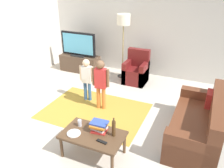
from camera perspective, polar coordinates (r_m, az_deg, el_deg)
The scene contains 16 objects.
ground at distance 4.69m, azimuth -3.05°, elevation -10.11°, with size 7.80×7.80×0.00m, color beige.
wall_back at distance 6.75m, azimuth 8.59°, elevation 13.50°, with size 6.00×0.12×2.70m, color silver.
area_rug at distance 5.13m, azimuth -4.29°, elevation -6.59°, with size 2.20×1.60×0.01m, color #B28C33.
tv_stand at distance 7.17m, azimuth -7.93°, elevation 5.02°, with size 1.20×0.44×0.50m.
tv at distance 6.96m, azimuth -8.32°, elevation 9.62°, with size 1.10×0.28×0.71m.
couch at distance 4.46m, azimuth 20.91°, elevation -9.52°, with size 0.80×1.80×0.86m.
armchair at distance 6.39m, azimuth 6.01°, elevation 3.03°, with size 0.60×0.60×0.90m.
floor_lamp at distance 6.36m, azimuth 2.85°, elevation 14.79°, with size 0.36×0.36×1.78m.
child_near_tv at distance 5.31m, azimuth -6.24°, elevation 1.93°, with size 0.34×0.16×1.02m.
child_center at distance 4.91m, azimuth -2.81°, elevation 0.88°, with size 0.38×0.18×1.13m.
coffee_table at distance 3.81m, azimuth -4.73°, elevation -12.75°, with size 1.00×0.60×0.42m.
book_stack at distance 3.80m, azimuth -3.24°, elevation -10.36°, with size 0.28×0.24×0.16m.
bottle at distance 3.66m, azimuth 0.42°, elevation -10.85°, with size 0.06×0.06×0.33m.
tv_remote at distance 3.61m, azimuth -2.53°, elevation -14.01°, with size 0.17×0.05×0.02m, color black.
soda_can at distance 3.95m, azimuth -7.97°, elevation -9.50°, with size 0.07×0.07×0.12m, color silver.
plate at distance 3.82m, azimuth -9.41°, elevation -11.91°, with size 0.22×0.22×0.02m.
Camera 1 is at (1.78, -3.37, 2.73)m, focal length 37.08 mm.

